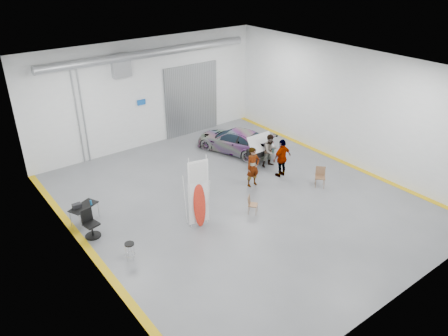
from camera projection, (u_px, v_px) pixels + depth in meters
ground at (238, 199)px, 19.87m from camera, size 16.00×16.00×0.00m
room_shell at (213, 100)px, 19.72m from camera, size 14.02×16.18×6.01m
sedan_car at (235, 140)px, 24.21m from camera, size 3.22×4.85×1.30m
person_a at (253, 167)px, 20.58m from camera, size 0.73×0.50×1.96m
person_b at (270, 151)px, 22.46m from camera, size 0.93×0.75×1.77m
person_c at (282, 158)px, 21.45m from camera, size 1.16×0.51×1.97m
surfboard_display at (200, 198)px, 17.46m from camera, size 0.87×0.36×3.12m
folding_chair_near at (253, 208)px, 18.70m from camera, size 0.54×0.60×0.82m
folding_chair_far at (320, 181)px, 20.77m from camera, size 0.64×0.72×0.96m
shop_stool at (130, 252)px, 15.86m from camera, size 0.37×0.37×0.73m
work_table at (82, 207)px, 17.88m from camera, size 1.33×1.03×0.97m
office_chair at (91, 225)px, 17.11m from camera, size 0.62×0.64×1.17m
trunk_lid at (259, 141)px, 22.49m from camera, size 1.52×0.92×0.04m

